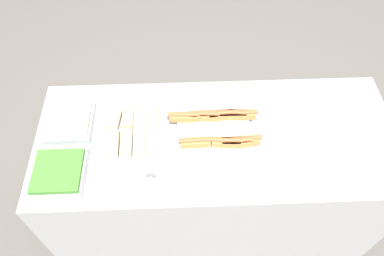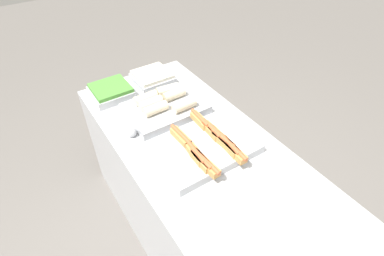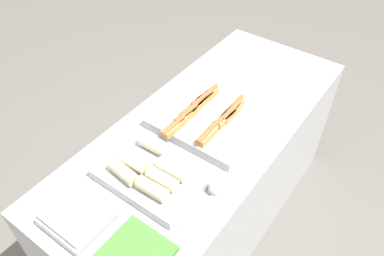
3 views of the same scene
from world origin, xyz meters
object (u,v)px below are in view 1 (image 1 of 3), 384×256
Objects in this scene: tray_side_front at (59,174)px; tray_hotdogs at (215,132)px; tray_wraps at (133,135)px; tray_side_back at (69,123)px; serving_spoon_near at (148,182)px.

tray_hotdogs is at bearing 15.90° from tray_side_front.
tray_side_front is (-0.76, -0.22, -0.00)m from tray_hotdogs.
tray_hotdogs is 1.12× the size of tray_wraps.
tray_wraps is (-0.42, -0.00, 0.00)m from tray_hotdogs.
tray_side_back is (-0.76, 0.09, -0.00)m from tray_hotdogs.
tray_wraps is 0.35m from tray_side_back.
tray_side_front is at bearing -164.10° from tray_hotdogs.
tray_wraps is at bearing -179.38° from tray_hotdogs.
tray_hotdogs is 0.76m from tray_side_back.
serving_spoon_near is at bearing -40.62° from tray_side_back.
tray_side_front is at bearing 172.48° from serving_spoon_near.
tray_side_back reaches higher than serving_spoon_near.
tray_hotdogs is 0.42m from tray_wraps.
tray_hotdogs reaches higher than serving_spoon_near.
serving_spoon_near is (-0.34, -0.27, -0.01)m from tray_hotdogs.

